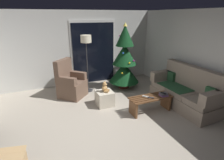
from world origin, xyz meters
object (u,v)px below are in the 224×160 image
Objects in this scene: floor_lamp at (86,45)px; ottoman at (105,98)px; remote_graphite at (151,98)px; armchair at (71,84)px; couch at (185,92)px; book_stack at (164,94)px; remote_white at (145,96)px; cell_phone at (163,93)px; teddy_bear_honey at (105,87)px; christmas_tree at (124,61)px; coffee_table at (150,102)px.

ottoman is at bearing -82.52° from floor_lamp.
armchair reaches higher than remote_graphite.
book_stack is (-0.69, 0.02, 0.05)m from couch.
remote_white is 2.36m from floor_lamp.
cell_phone is 0.50× the size of teddy_bear_honey.
ottoman is (-0.82, 0.73, -0.23)m from remote_white.
christmas_tree reaches higher than couch.
couch is at bearing -1.44° from book_stack.
book_stack is at bearing -54.13° from floor_lamp.
cell_phone reaches higher than book_stack.
floor_lamp is at bearing 19.29° from armchair.
christmas_tree is at bearing 0.59° from armchair.
teddy_bear_honey reaches higher than remote_graphite.
couch is 2.10m from christmas_tree.
floor_lamp reaches higher than remote_white.
remote_white is at bearing -41.97° from teddy_bear_honey.
book_stack is at bearing -10.14° from coffee_table.
coffee_table is 0.51× the size of christmas_tree.
couch is at bearing -62.93° from christmas_tree.
teddy_bear_honey is (-1.04, -0.96, -0.42)m from christmas_tree.
remote_white is 0.47m from cell_phone.
cell_phone is (0.45, -0.12, 0.06)m from remote_white.
teddy_bear_honey reaches higher than cell_phone.
couch is 0.71m from cell_phone.
floor_lamp is 6.25× the size of teddy_bear_honey.
remote_graphite is 0.14× the size of armchair.
coffee_table is at bearing -93.61° from christmas_tree.
christmas_tree is 4.85× the size of ottoman.
floor_lamp is 1.52m from teddy_bear_honey.
couch is 1.79× the size of coffee_table.
cell_phone is at bearing -83.18° from christmas_tree.
christmas_tree reaches higher than armchair.
couch is 1.08m from remote_graphite.
remote_graphite is at bearing 179.11° from couch.
cell_phone is at bearing -33.93° from ottoman.
christmas_tree reaches higher than floor_lamp.
christmas_tree is at bearing 77.41° from cell_phone.
coffee_table is 1.24m from teddy_bear_honey.
christmas_tree is at bearing 42.06° from ottoman.
armchair reaches higher than ottoman.
remote_graphite is at bearing -94.84° from christmas_tree.
armchair is 1.20m from teddy_bear_honey.
christmas_tree reaches higher than book_stack.
armchair reaches higher than book_stack.
ottoman is at bearing -51.57° from armchair.
cell_phone is 2.69m from armchair.
remote_white is at bearing -106.38° from remote_graphite.
armchair is at bearing 128.43° from ottoman.
christmas_tree is (0.11, 1.73, 0.67)m from coffee_table.
floor_lamp reaches higher than cell_phone.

